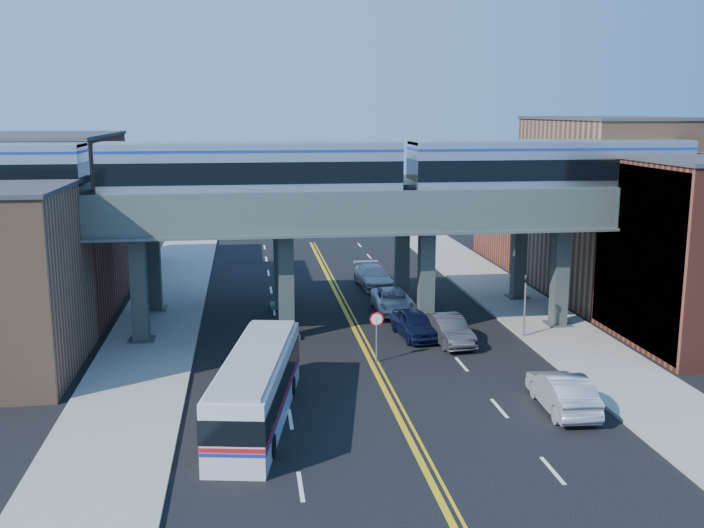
% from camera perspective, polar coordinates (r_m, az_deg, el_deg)
% --- Properties ---
extents(ground, '(120.00, 120.00, 0.00)m').
position_cam_1_polar(ground, '(37.50, 2.10, -8.56)').
color(ground, black).
rests_on(ground, ground).
extents(sidewalk_west, '(5.00, 70.00, 0.16)m').
position_cam_1_polar(sidewalk_west, '(46.82, -14.12, -4.77)').
color(sidewalk_west, gray).
rests_on(sidewalk_west, ground).
extents(sidewalk_east, '(5.00, 70.00, 0.16)m').
position_cam_1_polar(sidewalk_east, '(49.72, 13.29, -3.80)').
color(sidewalk_east, gray).
rests_on(sidewalk_east, ground).
extents(building_west_b, '(8.00, 14.00, 11.00)m').
position_cam_1_polar(building_west_b, '(52.76, -21.28, 2.60)').
color(building_west_b, brown).
rests_on(building_west_b, ground).
extents(building_west_c, '(8.00, 10.00, 8.00)m').
position_cam_1_polar(building_west_c, '(65.55, -18.60, 2.98)').
color(building_west_c, '#855F44').
rests_on(building_west_c, ground).
extents(building_east_b, '(8.00, 14.00, 12.00)m').
position_cam_1_polar(building_east_b, '(56.81, 18.02, 3.88)').
color(building_east_b, '#855F44').
rests_on(building_east_b, ground).
extents(building_east_c, '(8.00, 10.00, 9.00)m').
position_cam_1_polar(building_east_c, '(68.84, 13.29, 4.05)').
color(building_east_c, brown).
rests_on(building_east_c, ground).
extents(mural_panel, '(0.10, 9.50, 9.50)m').
position_cam_1_polar(mural_panel, '(44.63, 19.96, 0.28)').
color(mural_panel, teal).
rests_on(mural_panel, ground).
extents(elevated_viaduct_near, '(52.00, 3.60, 7.40)m').
position_cam_1_polar(elevated_viaduct_near, '(43.65, 0.37, 3.02)').
color(elevated_viaduct_near, '#3C4642').
rests_on(elevated_viaduct_near, ground).
extents(elevated_viaduct_far, '(52.00, 3.60, 7.40)m').
position_cam_1_polar(elevated_viaduct_far, '(50.53, -0.75, 4.13)').
color(elevated_viaduct_far, '#3C4642').
rests_on(elevated_viaduct_far, ground).
extents(transit_train, '(49.56, 3.11, 3.63)m').
position_cam_1_polar(transit_train, '(42.91, -7.24, 6.67)').
color(transit_train, black).
rests_on(transit_train, elevated_viaduct_near).
extents(stop_sign, '(0.76, 0.09, 2.63)m').
position_cam_1_polar(stop_sign, '(39.83, 1.81, -4.72)').
color(stop_sign, slate).
rests_on(stop_sign, ground).
extents(traffic_signal, '(0.15, 0.18, 4.10)m').
position_cam_1_polar(traffic_signal, '(44.76, 12.48, -2.48)').
color(traffic_signal, slate).
rests_on(traffic_signal, ground).
extents(transit_bus, '(4.22, 10.95, 2.75)m').
position_cam_1_polar(transit_bus, '(32.76, -6.96, -8.98)').
color(transit_bus, silver).
rests_on(transit_bus, ground).
extents(car_lane_a, '(2.29, 4.71, 1.55)m').
position_cam_1_polar(car_lane_a, '(44.51, 4.56, -4.36)').
color(car_lane_a, black).
rests_on(car_lane_a, ground).
extents(car_lane_b, '(2.07, 4.80, 1.54)m').
position_cam_1_polar(car_lane_b, '(43.55, 7.05, -4.76)').
color(car_lane_b, '#303033').
rests_on(car_lane_b, ground).
extents(car_lane_c, '(2.55, 5.24, 1.43)m').
position_cam_1_polar(car_lane_c, '(50.00, 2.98, -2.67)').
color(car_lane_c, white).
rests_on(car_lane_c, ground).
extents(car_lane_d, '(2.58, 5.49, 1.55)m').
position_cam_1_polar(car_lane_d, '(56.78, 1.59, -0.93)').
color(car_lane_d, silver).
rests_on(car_lane_d, ground).
extents(car_parked_curb, '(2.00, 5.09, 1.65)m').
position_cam_1_polar(car_parked_curb, '(35.06, 15.06, -8.95)').
color(car_parked_curb, '#A0A1A5').
rests_on(car_parked_curb, ground).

